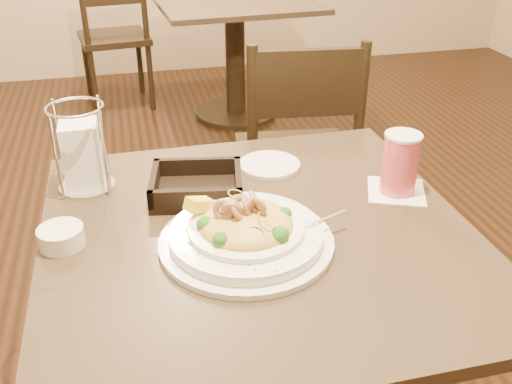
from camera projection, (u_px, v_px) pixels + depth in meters
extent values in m
cylinder|color=black|center=(258.00, 355.00, 1.39)|extent=(0.12, 0.12, 0.67)
cube|color=#4C3C2B|center=(258.00, 235.00, 1.21)|extent=(0.90, 0.90, 0.03)
cylinder|color=black|center=(236.00, 113.00, 3.72)|extent=(0.52, 0.52, 0.03)
cylinder|color=black|center=(235.00, 60.00, 3.55)|extent=(0.12, 0.12, 0.67)
cube|color=#4C3C2B|center=(234.00, 2.00, 3.37)|extent=(0.96, 0.96, 0.03)
cube|color=black|center=(295.00, 157.00, 2.15)|extent=(0.47, 0.47, 0.04)
cylinder|color=black|center=(327.00, 186.00, 2.44)|extent=(0.04, 0.04, 0.43)
cylinder|color=black|center=(244.00, 191.00, 2.40)|extent=(0.04, 0.04, 0.43)
cylinder|color=black|center=(348.00, 232.00, 2.13)|extent=(0.04, 0.04, 0.43)
cylinder|color=black|center=(253.00, 238.00, 2.09)|extent=(0.04, 0.04, 0.43)
cylinder|color=black|center=(360.00, 110.00, 1.89)|extent=(0.04, 0.04, 0.46)
cylinder|color=black|center=(252.00, 115.00, 1.85)|extent=(0.04, 0.04, 0.46)
cube|color=black|center=(308.00, 83.00, 1.82)|extent=(0.36, 0.07, 0.22)
cube|color=black|center=(114.00, 38.00, 3.68)|extent=(0.47, 0.47, 0.04)
cylinder|color=black|center=(140.00, 63.00, 4.00)|extent=(0.04, 0.04, 0.43)
cylinder|color=black|center=(87.00, 69.00, 3.88)|extent=(0.04, 0.04, 0.43)
cylinder|color=black|center=(151.00, 78.00, 3.70)|extent=(0.04, 0.04, 0.43)
cylinder|color=black|center=(94.00, 85.00, 3.59)|extent=(0.04, 0.04, 0.43)
cylinder|color=black|center=(143.00, 1.00, 3.47)|extent=(0.04, 0.04, 0.46)
cylinder|color=black|center=(83.00, 5.00, 3.35)|extent=(0.04, 0.04, 0.46)
cylinder|color=white|center=(246.00, 242.00, 1.16)|extent=(0.36, 0.36, 0.01)
cylinder|color=white|center=(246.00, 234.00, 1.15)|extent=(0.31, 0.31, 0.02)
cylinder|color=white|center=(246.00, 228.00, 1.14)|extent=(0.23, 0.23, 0.01)
ellipsoid|color=gold|center=(246.00, 225.00, 1.13)|extent=(0.19, 0.19, 0.07)
cube|color=yellow|center=(199.00, 205.00, 1.17)|extent=(0.07, 0.06, 0.04)
cube|color=silver|center=(319.00, 221.00, 1.16)|extent=(0.13, 0.05, 0.01)
cube|color=silver|center=(285.00, 224.00, 1.14)|extent=(0.04, 0.03, 0.00)
torus|color=gold|center=(270.00, 219.00, 1.12)|extent=(0.04, 0.04, 0.01)
torus|color=gold|center=(269.00, 220.00, 1.09)|extent=(0.05, 0.06, 0.04)
torus|color=gold|center=(253.00, 207.00, 1.13)|extent=(0.04, 0.04, 0.03)
torus|color=gold|center=(250.00, 226.00, 1.11)|extent=(0.06, 0.06, 0.01)
torus|color=gold|center=(232.00, 218.00, 1.14)|extent=(0.04, 0.05, 0.04)
torus|color=gold|center=(236.00, 194.00, 1.18)|extent=(0.04, 0.04, 0.01)
torus|color=gold|center=(255.00, 215.00, 1.14)|extent=(0.06, 0.05, 0.04)
torus|color=gold|center=(240.00, 200.00, 1.16)|extent=(0.04, 0.04, 0.01)
torus|color=gold|center=(253.00, 238.00, 1.07)|extent=(0.06, 0.05, 0.04)
torus|color=gold|center=(235.00, 216.00, 1.15)|extent=(0.03, 0.03, 0.02)
torus|color=gold|center=(238.00, 227.00, 1.11)|extent=(0.05, 0.04, 0.03)
torus|color=gold|center=(239.00, 235.00, 1.08)|extent=(0.03, 0.04, 0.02)
torus|color=gold|center=(230.00, 218.00, 1.11)|extent=(0.04, 0.04, 0.02)
torus|color=gold|center=(273.00, 217.00, 1.14)|extent=(0.04, 0.03, 0.03)
torus|color=tan|center=(223.00, 210.00, 1.10)|extent=(0.05, 0.04, 0.05)
torus|color=tan|center=(241.00, 205.00, 1.12)|extent=(0.05, 0.04, 0.05)
torus|color=tan|center=(251.00, 206.00, 1.11)|extent=(0.05, 0.05, 0.05)
torus|color=tan|center=(237.00, 210.00, 1.10)|extent=(0.05, 0.05, 0.04)
torus|color=tan|center=(247.00, 206.00, 1.11)|extent=(0.04, 0.05, 0.05)
torus|color=tan|center=(255.00, 201.00, 1.13)|extent=(0.03, 0.04, 0.05)
torus|color=tan|center=(231.00, 211.00, 1.10)|extent=(0.05, 0.04, 0.05)
torus|color=tan|center=(257.00, 207.00, 1.11)|extent=(0.04, 0.04, 0.04)
ellipsoid|color=#1A5112|center=(284.00, 214.00, 1.15)|extent=(0.03, 0.03, 0.03)
ellipsoid|color=#1A5112|center=(237.00, 201.00, 1.20)|extent=(0.03, 0.03, 0.03)
ellipsoid|color=#1A5112|center=(206.00, 224.00, 1.12)|extent=(0.04, 0.04, 0.03)
ellipsoid|color=#1A5112|center=(221.00, 239.00, 1.07)|extent=(0.03, 0.03, 0.03)
ellipsoid|color=#1A5112|center=(279.00, 234.00, 1.09)|extent=(0.04, 0.04, 0.03)
cube|color=#266619|center=(249.00, 266.00, 1.04)|extent=(0.00, 0.00, 0.00)
cube|color=#266619|center=(286.00, 200.00, 1.24)|extent=(0.00, 0.00, 0.00)
cube|color=#266619|center=(191.00, 244.00, 1.09)|extent=(0.00, 0.00, 0.00)
cube|color=#266619|center=(183.00, 230.00, 1.14)|extent=(0.00, 0.00, 0.00)
cube|color=#266619|center=(209.00, 202.00, 1.24)|extent=(0.00, 0.00, 0.00)
cube|color=#266619|center=(183.00, 241.00, 1.10)|extent=(0.00, 0.00, 0.00)
cube|color=#266619|center=(269.00, 198.00, 1.25)|extent=(0.00, 0.00, 0.00)
cube|color=#266619|center=(261.00, 198.00, 1.25)|extent=(0.00, 0.00, 0.00)
cube|color=#266619|center=(254.00, 270.00, 1.03)|extent=(0.00, 0.00, 0.00)
cube|color=#266619|center=(199.00, 254.00, 1.07)|extent=(0.00, 0.00, 0.00)
cube|color=#266619|center=(185.00, 256.00, 1.06)|extent=(0.00, 0.00, 0.00)
cube|color=#266619|center=(188.00, 243.00, 1.10)|extent=(0.00, 0.00, 0.00)
cube|color=#266619|center=(309.00, 222.00, 1.16)|extent=(0.00, 0.00, 0.00)
cube|color=#266619|center=(182.00, 225.00, 1.16)|extent=(0.00, 0.00, 0.00)
cube|color=#266619|center=(313.00, 241.00, 1.11)|extent=(0.00, 0.00, 0.00)
cube|color=#266619|center=(275.00, 271.00, 1.02)|extent=(0.00, 0.00, 0.00)
cube|color=white|center=(396.00, 191.00, 1.35)|extent=(0.17, 0.17, 0.00)
cylinder|color=#E75163|center=(400.00, 164.00, 1.31)|extent=(0.08, 0.08, 0.14)
cylinder|color=white|center=(404.00, 136.00, 1.28)|extent=(0.08, 0.08, 0.01)
cube|color=black|center=(197.00, 193.00, 1.33)|extent=(0.23, 0.20, 0.02)
cube|color=black|center=(238.00, 180.00, 1.32)|extent=(0.04, 0.17, 0.04)
cube|color=black|center=(154.00, 183.00, 1.31)|extent=(0.04, 0.17, 0.04)
cube|color=black|center=(197.00, 166.00, 1.38)|extent=(0.21, 0.05, 0.04)
cube|color=black|center=(195.00, 199.00, 1.25)|extent=(0.21, 0.05, 0.04)
cylinder|color=silver|center=(87.00, 186.00, 1.37)|extent=(0.13, 0.13, 0.01)
torus|color=silver|center=(74.00, 107.00, 1.27)|extent=(0.13, 0.13, 0.01)
cube|color=white|center=(82.00, 155.00, 1.33)|extent=(0.10, 0.10, 0.16)
cylinder|color=silver|center=(57.00, 158.00, 1.26)|extent=(0.01, 0.01, 0.20)
cylinder|color=silver|center=(104.00, 153.00, 1.28)|extent=(0.01, 0.01, 0.20)
cylinder|color=silver|center=(59.00, 140.00, 1.35)|extent=(0.01, 0.01, 0.20)
cylinder|color=silver|center=(103.00, 136.00, 1.37)|extent=(0.01, 0.01, 0.20)
cylinder|color=white|center=(270.00, 165.00, 1.46)|extent=(0.19, 0.19, 0.01)
cylinder|color=white|center=(61.00, 237.00, 1.15)|extent=(0.12, 0.12, 0.04)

